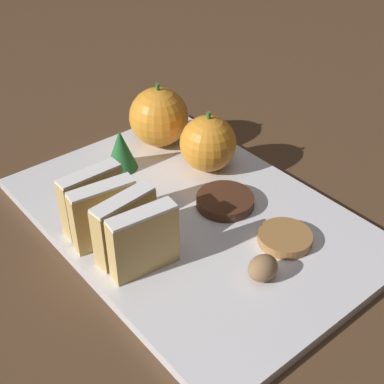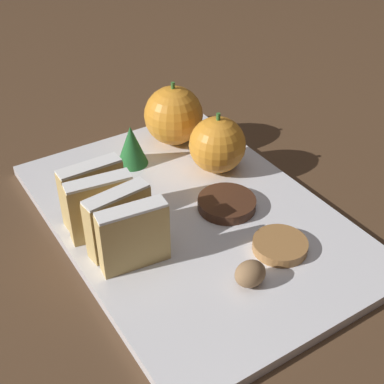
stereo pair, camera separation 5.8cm
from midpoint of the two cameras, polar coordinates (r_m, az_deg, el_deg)
name	(u,v)px [view 2 (the right image)]	position (r m, az deg, el deg)	size (l,w,h in m)	color
ground_plane	(192,222)	(0.61, 2.74, -3.30)	(6.00, 6.00, 0.00)	#513823
serving_platter	(192,218)	(0.60, 2.76, -2.86)	(0.28, 0.40, 0.01)	white
stollen_slice_front	(134,237)	(0.52, -3.05, -4.92)	(0.07, 0.03, 0.07)	tan
stollen_slice_second	(119,221)	(0.54, -4.77, -3.21)	(0.07, 0.03, 0.07)	tan
stollen_slice_third	(101,207)	(0.55, -6.75, -1.76)	(0.07, 0.03, 0.07)	tan
stollen_slice_fourth	(93,192)	(0.58, -7.76, -0.11)	(0.07, 0.02, 0.07)	tan
orange_near	(174,115)	(0.71, 0.38, 8.10)	(0.08, 0.08, 0.09)	orange
orange_far	(217,145)	(0.66, 5.27, 4.95)	(0.07, 0.07, 0.08)	orange
walnut	(250,274)	(0.52, 9.48, -8.73)	(0.03, 0.03, 0.03)	#8E6B47
chocolate_cookie	(227,203)	(0.61, 6.47, -1.32)	(0.07, 0.07, 0.01)	#472819
gingerbread_cookie	(280,245)	(0.56, 12.32, -5.71)	(0.06, 0.06, 0.01)	#A3703D
evergreen_sprig	(131,145)	(0.67, -4.01, 4.91)	(0.04, 0.04, 0.05)	#23662D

